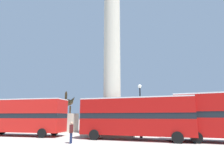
# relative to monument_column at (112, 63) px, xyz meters

# --- Properties ---
(ground_plane) EXTENTS (200.00, 200.00, 0.00)m
(ground_plane) POSITION_rel_monument_column_xyz_m (0.00, 0.00, -9.13)
(ground_plane) COLOR #ADA89E
(monument_column) EXTENTS (5.81, 5.81, 25.36)m
(monument_column) POSITION_rel_monument_column_xyz_m (0.00, 0.00, 0.00)
(monument_column) COLOR #BCB29E
(monument_column) RESTS_ON ground_plane
(bus_a) EXTENTS (10.85, 3.31, 4.32)m
(bus_a) POSITION_rel_monument_column_xyz_m (-10.50, -3.23, -6.74)
(bus_a) COLOR red
(bus_a) RESTS_ON ground_plane
(bus_b) EXTENTS (11.12, 3.13, 4.15)m
(bus_b) POSITION_rel_monument_column_xyz_m (3.27, -3.35, -6.82)
(bus_b) COLOR #A80F0C
(bus_b) RESTS_ON ground_plane
(equestrian_statue) EXTENTS (4.72, 4.39, 6.14)m
(equestrian_statue) POSITION_rel_monument_column_xyz_m (-8.25, 3.12, -7.45)
(equestrian_statue) COLOR #BCB29E
(equestrian_statue) RESTS_ON ground_plane
(street_lamp) EXTENTS (0.42, 0.42, 5.86)m
(street_lamp) POSITION_rel_monument_column_xyz_m (3.68, -1.54, -5.83)
(street_lamp) COLOR black
(street_lamp) RESTS_ON ground_plane
(pedestrian_near_lamp) EXTENTS (0.26, 0.50, 1.82)m
(pedestrian_near_lamp) POSITION_rel_monument_column_xyz_m (-1.78, -7.07, -8.08)
(pedestrian_near_lamp) COLOR #192347
(pedestrian_near_lamp) RESTS_ON ground_plane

